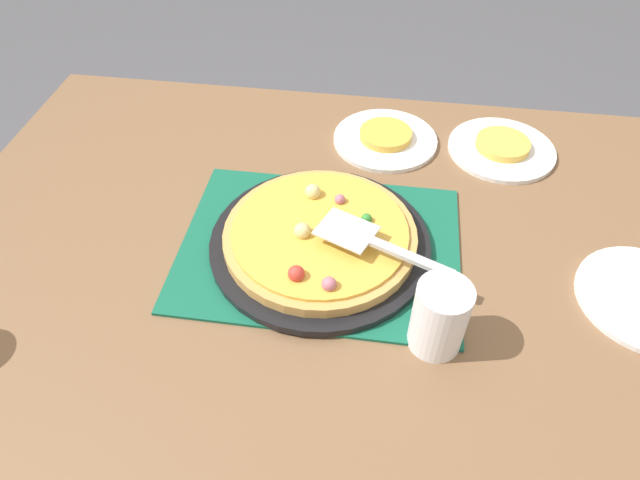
% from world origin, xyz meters
% --- Properties ---
extents(ground_plane, '(8.00, 8.00, 0.00)m').
position_xyz_m(ground_plane, '(0.00, 0.00, 0.00)').
color(ground_plane, '#4C4C51').
extents(dining_table, '(1.40, 1.00, 0.75)m').
position_xyz_m(dining_table, '(0.00, 0.00, 0.64)').
color(dining_table, brown).
rests_on(dining_table, ground_plane).
extents(placemat, '(0.48, 0.36, 0.01)m').
position_xyz_m(placemat, '(0.00, 0.00, 0.75)').
color(placemat, '#145B42').
rests_on(placemat, dining_table).
extents(pizza_pan, '(0.38, 0.38, 0.01)m').
position_xyz_m(pizza_pan, '(0.00, 0.00, 0.76)').
color(pizza_pan, black).
rests_on(pizza_pan, placemat).
extents(pizza, '(0.33, 0.33, 0.05)m').
position_xyz_m(pizza, '(-0.00, 0.00, 0.78)').
color(pizza, tan).
rests_on(pizza, pizza_pan).
extents(plate_near_left, '(0.22, 0.22, 0.01)m').
position_xyz_m(plate_near_left, '(-0.09, -0.33, 0.76)').
color(plate_near_left, white).
rests_on(plate_near_left, dining_table).
extents(plate_far_right, '(0.22, 0.22, 0.01)m').
position_xyz_m(plate_far_right, '(-0.34, -0.33, 0.76)').
color(plate_far_right, white).
rests_on(plate_far_right, dining_table).
extents(served_slice_left, '(0.11, 0.11, 0.02)m').
position_xyz_m(served_slice_left, '(-0.09, -0.33, 0.77)').
color(served_slice_left, gold).
rests_on(served_slice_left, plate_near_left).
extents(served_slice_right, '(0.11, 0.11, 0.02)m').
position_xyz_m(served_slice_right, '(-0.34, -0.33, 0.77)').
color(served_slice_right, '#EAB747').
rests_on(served_slice_right, plate_far_right).
extents(cup_far, '(0.08, 0.08, 0.12)m').
position_xyz_m(cup_far, '(-0.20, 0.17, 0.81)').
color(cup_far, white).
rests_on(cup_far, dining_table).
extents(pizza_server, '(0.23, 0.13, 0.01)m').
position_xyz_m(pizza_server, '(-0.09, 0.04, 0.82)').
color(pizza_server, silver).
rests_on(pizza_server, pizza).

